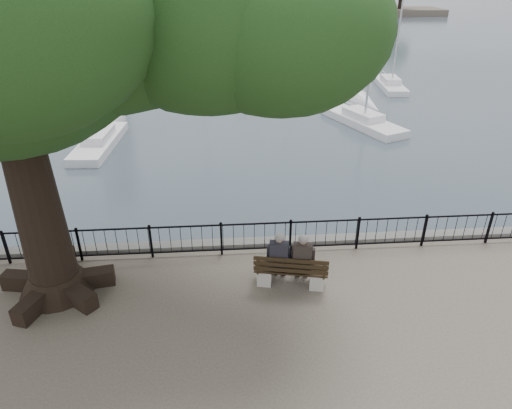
{
  "coord_description": "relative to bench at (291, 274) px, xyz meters",
  "views": [
    {
      "loc": [
        -0.85,
        -8.64,
        7.54
      ],
      "look_at": [
        0.0,
        2.5,
        1.6
      ],
      "focal_mm": 32.0,
      "sensor_mm": 36.0,
      "label": 1
    }
  ],
  "objects": [
    {
      "name": "harbor",
      "position": [
        -0.79,
        2.08,
        -0.85
      ],
      "size": [
        260.0,
        260.0,
        1.2
      ],
      "color": "#52514F",
      "rests_on": "ground"
    },
    {
      "name": "tree",
      "position": [
        -5.07,
        0.38,
        6.54
      ],
      "size": [
        12.82,
        8.95,
        10.47
      ],
      "color": "black",
      "rests_on": "ground"
    },
    {
      "name": "sailboat_c",
      "position": [
        6.64,
        16.03,
        -1.01
      ],
      "size": [
        3.94,
        6.33,
        12.23
      ],
      "color": "white",
      "rests_on": "ground"
    },
    {
      "name": "sailboat_b",
      "position": [
        -2.98,
        24.52,
        -1.03
      ],
      "size": [
        2.51,
        4.93,
        10.28
      ],
      "color": "white",
      "rests_on": "ground"
    },
    {
      "name": "lion_monument",
      "position": [
        1.21,
        49.02,
        0.76
      ],
      "size": [
        5.71,
        5.71,
        8.49
      ],
      "color": "#52514F",
      "rests_on": "ground"
    },
    {
      "name": "sailboat_f",
      "position": [
        1.88,
        35.82,
        -1.04
      ],
      "size": [
        2.79,
        5.46,
        10.15
      ],
      "color": "white",
      "rests_on": "ground"
    },
    {
      "name": "sailboat_a",
      "position": [
        -8.1,
        13.57,
        -1.03
      ],
      "size": [
        1.98,
        5.86,
        11.07
      ],
      "color": "white",
      "rests_on": "ground"
    },
    {
      "name": "person_right",
      "position": [
        0.29,
        0.05,
        0.38
      ],
      "size": [
        0.55,
        0.85,
        1.59
      ],
      "color": "black",
      "rests_on": "ground"
    },
    {
      "name": "sailboat_g",
      "position": [
        4.85,
        34.39,
        -1.03
      ],
      "size": [
        3.74,
        6.2,
        11.21
      ],
      "color": "white",
      "rests_on": "ground"
    },
    {
      "name": "sailboat_d",
      "position": [
        11.31,
        24.8,
        -1.05
      ],
      "size": [
        2.08,
        5.7,
        10.05
      ],
      "color": "white",
      "rests_on": "ground"
    },
    {
      "name": "sailboat_h",
      "position": [
        -8.75,
        40.91,
        -1.01
      ],
      "size": [
        2.64,
        5.07,
        11.07
      ],
      "color": "white",
      "rests_on": "ground"
    },
    {
      "name": "railing",
      "position": [
        -0.79,
        1.58,
        0.21
      ],
      "size": [
        22.06,
        0.06,
        1.0
      ],
      "color": "black",
      "rests_on": "ground"
    },
    {
      "name": "bench",
      "position": [
        0.0,
        0.0,
        0.0
      ],
      "size": [
        1.97,
        0.94,
        1.0
      ],
      "color": "#99968F",
      "rests_on": "ground"
    },
    {
      "name": "sailboat_e",
      "position": [
        -13.59,
        31.47,
        -0.99
      ],
      "size": [
        2.29,
        5.45,
        12.1
      ],
      "color": "white",
      "rests_on": "ground"
    },
    {
      "name": "person_left",
      "position": [
        -0.29,
        0.17,
        0.38
      ],
      "size": [
        0.55,
        0.85,
        1.59
      ],
      "color": "black",
      "rests_on": "ground"
    }
  ]
}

